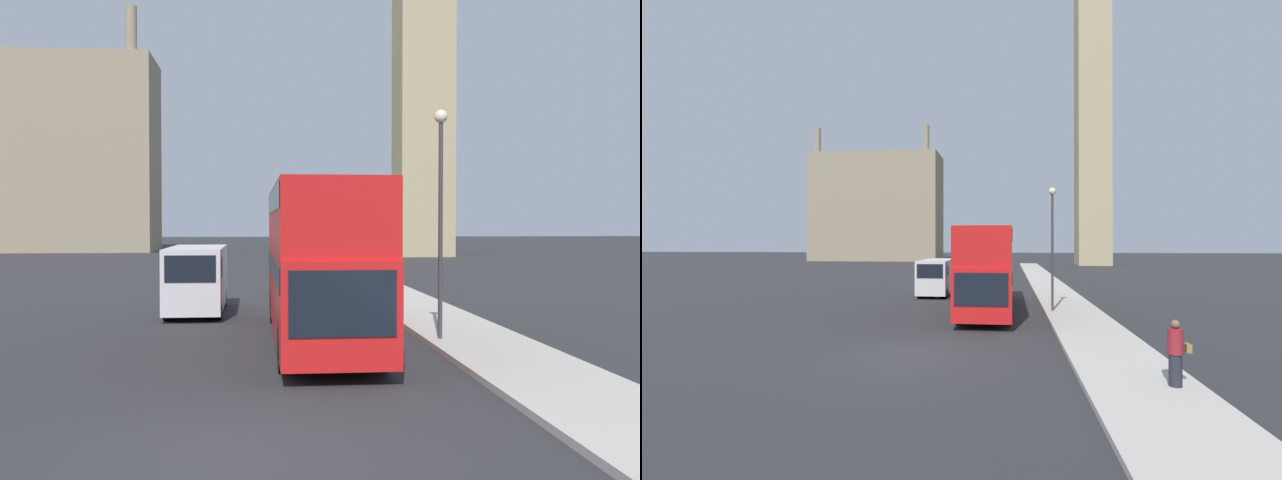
# 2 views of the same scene
# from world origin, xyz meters

# --- Properties ---
(ground_plane) EXTENTS (300.00, 300.00, 0.00)m
(ground_plane) POSITION_xyz_m (0.00, 0.00, 0.00)
(ground_plane) COLOR #28282B
(building_block_distant) EXTENTS (25.82, 10.05, 26.41)m
(building_block_distant) POSITION_xyz_m (-23.69, 72.47, 10.85)
(building_block_distant) COLOR gray
(building_block_distant) RESTS_ON ground_plane
(red_double_decker_bus) EXTENTS (2.48, 11.13, 4.23)m
(red_double_decker_bus) POSITION_xyz_m (2.14, 9.36, 2.37)
(red_double_decker_bus) COLOR red
(red_double_decker_bus) RESTS_ON ground_plane
(white_van) EXTENTS (1.97, 5.60, 2.39)m
(white_van) POSITION_xyz_m (-1.67, 15.83, 1.29)
(white_van) COLOR silver
(white_van) RESTS_ON ground_plane
(street_lamp) EXTENTS (0.36, 0.36, 6.16)m
(street_lamp) POSITION_xyz_m (5.40, 8.71, 4.15)
(street_lamp) COLOR #38383D
(street_lamp) RESTS_ON sidewalk_strip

